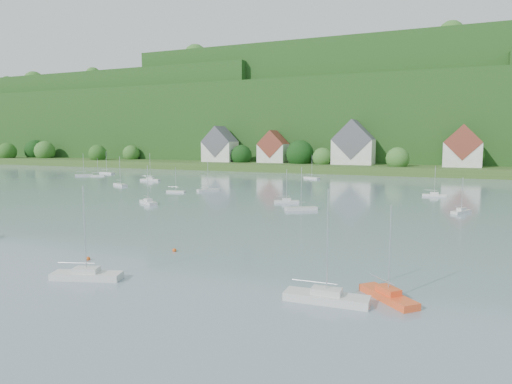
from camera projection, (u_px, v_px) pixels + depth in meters
far_shore_strip at (347, 166)px, 196.76m from camera, size 600.00×60.00×3.00m
forested_ridge at (373, 122)px, 256.92m from camera, size 620.00×181.22×69.89m
village_building_0 at (220, 147)px, 205.12m from camera, size 14.00×10.40×16.00m
village_building_1 at (273, 149)px, 197.41m from camera, size 12.00×9.36×14.00m
village_building_2 at (354, 146)px, 182.84m from camera, size 16.00×11.44×18.00m
village_building_3 at (462, 149)px, 165.70m from camera, size 13.00×10.40×15.50m
near_sailboat_3 at (87, 274)px, 42.44m from camera, size 6.75×3.74×8.78m
near_sailboat_4 at (326, 297)px, 36.42m from camera, size 6.87×2.13×9.20m
near_sailboat_5 at (388, 295)px, 36.96m from camera, size 5.25×5.28×7.85m
mooring_buoy_2 at (174, 251)px, 53.00m from camera, size 0.50×0.50×0.50m
mooring_buoy_3 at (88, 260)px, 49.22m from camera, size 0.49×0.49×0.49m
far_sailboat_cluster at (273, 188)px, 119.35m from camera, size 187.45×74.45×8.71m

